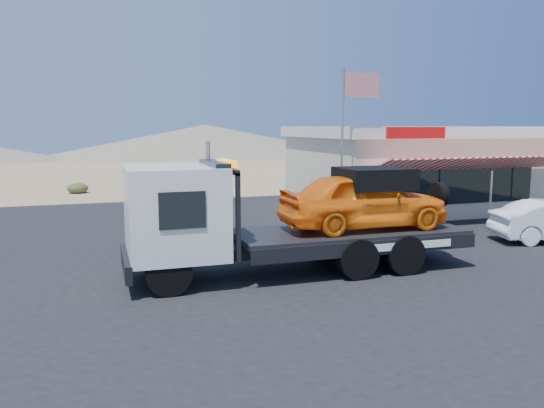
% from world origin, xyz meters
% --- Properties ---
extents(ground, '(120.00, 120.00, 0.00)m').
position_xyz_m(ground, '(0.00, 0.00, 0.00)').
color(ground, '#907352').
rests_on(ground, ground).
extents(asphalt_lot, '(32.00, 24.00, 0.02)m').
position_xyz_m(asphalt_lot, '(2.00, 3.00, 0.01)').
color(asphalt_lot, black).
rests_on(asphalt_lot, ground).
extents(tow_truck, '(9.13, 2.71, 3.05)m').
position_xyz_m(tow_truck, '(0.96, -0.34, 1.64)').
color(tow_truck, black).
rests_on(tow_truck, asphalt_lot).
extents(jerky_store, '(10.40, 9.97, 3.90)m').
position_xyz_m(jerky_store, '(10.50, 8.97, 1.99)').
color(jerky_store, beige).
rests_on(jerky_store, asphalt_lot).
extents(flagpole, '(1.55, 0.10, 6.00)m').
position_xyz_m(flagpole, '(4.93, 4.50, 3.76)').
color(flagpole, '#99999E').
rests_on(flagpole, asphalt_lot).
extents(distant_hills, '(126.00, 48.00, 4.20)m').
position_xyz_m(distant_hills, '(-9.77, 55.14, 1.89)').
color(distant_hills, '#726B59').
rests_on(distant_hills, ground).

